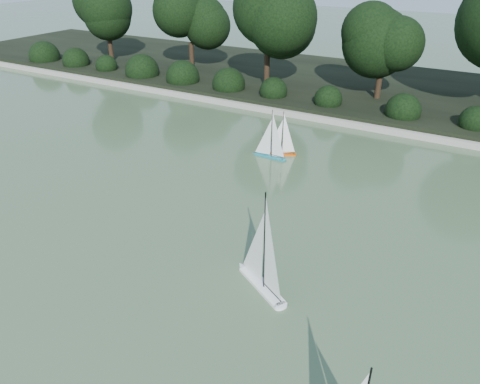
{
  "coord_description": "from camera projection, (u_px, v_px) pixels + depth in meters",
  "views": [
    {
      "loc": [
        4.76,
        -4.57,
        4.89
      ],
      "look_at": [
        0.78,
        2.35,
        0.7
      ],
      "focal_mm": 35.0,
      "sensor_mm": 36.0,
      "label": 1
    }
  ],
  "objects": [
    {
      "name": "ground",
      "position": [
        130.0,
        274.0,
        7.88
      ],
      "size": [
        80.0,
        80.0,
        0.0
      ],
      "primitive_type": "plane",
      "color": "#385331",
      "rests_on": "ground"
    },
    {
      "name": "pond_coping",
      "position": [
        323.0,
        119.0,
        14.75
      ],
      "size": [
        40.0,
        0.35,
        0.18
      ],
      "primitive_type": "cube",
      "color": "gray",
      "rests_on": "ground"
    },
    {
      "name": "far_bank",
      "position": [
        361.0,
        88.0,
        17.79
      ],
      "size": [
        40.0,
        8.0,
        0.3
      ],
      "primitive_type": "cube",
      "color": "black",
      "rests_on": "ground"
    },
    {
      "name": "tree_line",
      "position": [
        394.0,
        27.0,
        14.89
      ],
      "size": [
        26.31,
        3.93,
        4.39
      ],
      "color": "black",
      "rests_on": "ground"
    },
    {
      "name": "shrub_hedge",
      "position": [
        334.0,
        100.0,
        15.27
      ],
      "size": [
        29.1,
        1.1,
        1.1
      ],
      "color": "black",
      "rests_on": "ground"
    },
    {
      "name": "sailboat_white_a",
      "position": [
        259.0,
        269.0,
        7.52
      ],
      "size": [
        1.27,
        0.86,
        1.88
      ],
      "color": "white",
      "rests_on": "ground"
    },
    {
      "name": "sailboat_orange",
      "position": [
        278.0,
        148.0,
        12.3
      ],
      "size": [
        0.87,
        0.56,
        1.27
      ],
      "color": "#DD4F0A",
      "rests_on": "ground"
    },
    {
      "name": "sailboat_teal",
      "position": [
        268.0,
        149.0,
        12.19
      ],
      "size": [
        1.02,
        0.19,
        1.39
      ],
      "color": "#177483",
      "rests_on": "ground"
    }
  ]
}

